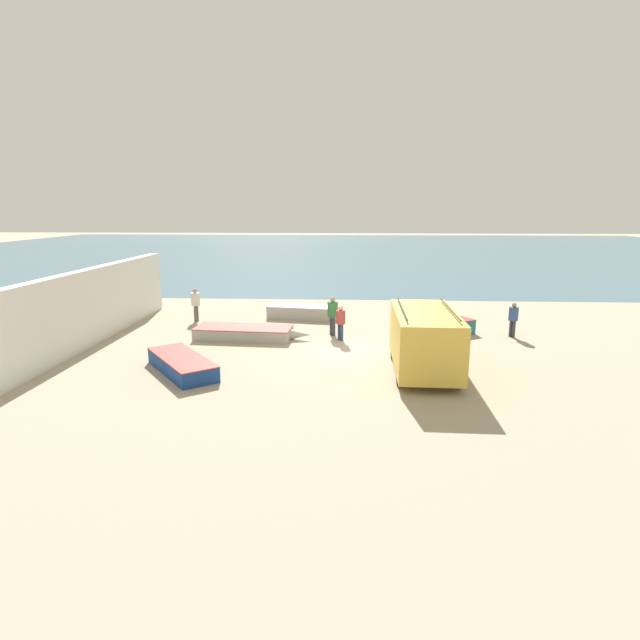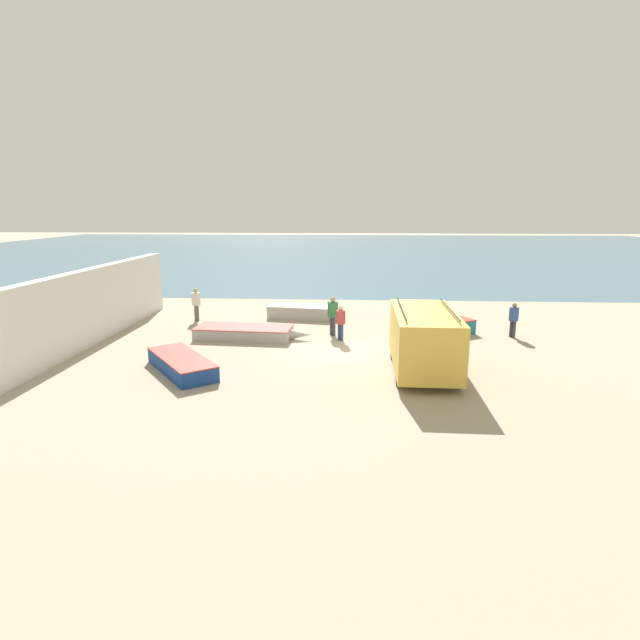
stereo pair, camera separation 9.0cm
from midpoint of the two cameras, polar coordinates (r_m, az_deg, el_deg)
ground_plane at (r=20.77m, az=2.76°, el=-3.62°), size 200.00×200.00×0.00m
sea_water at (r=72.18m, az=3.20°, el=8.03°), size 120.00×80.00×0.01m
harbor_wall at (r=24.12m, az=-24.45°, el=1.51°), size 0.50×15.10×3.26m
parked_van at (r=18.30m, az=11.92°, el=-2.12°), size 2.25×5.00×2.38m
fishing_rowboat_0 at (r=23.04m, az=-8.26°, el=-1.42°), size 5.36×1.98×0.53m
fishing_rowboat_1 at (r=26.95m, az=-1.76°, el=0.93°), size 4.30×1.79×0.68m
fishing_rowboat_2 at (r=18.98m, az=-15.57°, el=-4.75°), size 3.56×4.21×0.58m
fishing_rowboat_3 at (r=25.52m, az=13.17°, el=-0.06°), size 3.22×4.37×0.69m
fisherman_0 at (r=24.50m, az=21.36°, el=0.35°), size 0.42×0.42×1.61m
fisherman_1 at (r=26.95m, az=-13.89°, el=2.06°), size 0.45×0.45×1.72m
fisherman_2 at (r=22.26m, az=2.49°, el=0.02°), size 0.42×0.42×1.59m
fisherman_3 at (r=23.16m, az=1.58°, el=0.88°), size 0.48×0.48×1.83m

